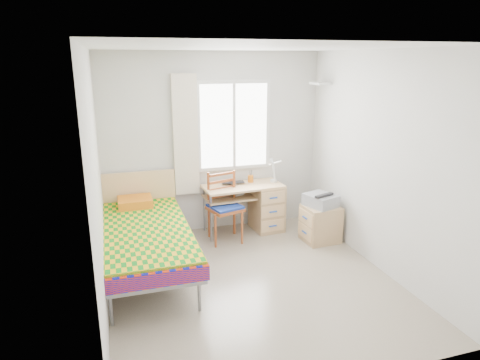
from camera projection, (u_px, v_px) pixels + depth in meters
name	position (u px, v px, depth m)	size (l,w,h in m)	color
floor	(252.00, 281.00, 4.96)	(3.50, 3.50, 0.00)	#BCAD93
ceiling	(254.00, 47.00, 4.25)	(3.50, 3.50, 0.00)	white
wall_back	(214.00, 144.00, 6.22)	(3.20, 3.20, 0.00)	silver
wall_left	(97.00, 186.00, 4.15)	(3.50, 3.50, 0.00)	silver
wall_right	(380.00, 163.00, 5.06)	(3.50, 3.50, 0.00)	silver
window	(234.00, 126.00, 6.21)	(1.10, 0.04, 1.30)	white
curtain	(186.00, 136.00, 5.99)	(0.35, 0.05, 1.70)	beige
floating_shelf	(320.00, 83.00, 6.09)	(0.20, 0.32, 0.03)	white
bed	(144.00, 233.00, 5.14)	(1.06, 2.25, 0.98)	gray
desk	(262.00, 205.00, 6.38)	(1.18, 0.59, 0.72)	#DDB574
chair	(225.00, 203.00, 5.99)	(0.52, 0.52, 0.98)	#954B1C
cabinet	(320.00, 224.00, 6.01)	(0.50, 0.45, 0.52)	tan
printer	(321.00, 200.00, 5.93)	(0.46, 0.49, 0.17)	#ACAEB4
laptop	(234.00, 184.00, 6.23)	(0.33, 0.22, 0.03)	black
pen_cup	(251.00, 179.00, 6.35)	(0.08, 0.08, 0.10)	orange
task_lamp	(273.00, 167.00, 6.19)	(0.23, 0.32, 0.41)	white
book	(231.00, 195.00, 6.20)	(0.16, 0.21, 0.02)	gray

